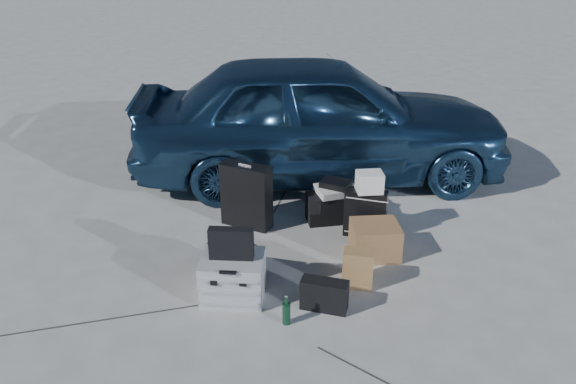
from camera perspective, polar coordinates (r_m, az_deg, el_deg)
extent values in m
plane|color=#B1B2AD|center=(5.07, 0.31, -9.93)|extent=(60.00, 60.00, 0.00)
imported|color=#295076|center=(7.05, 3.29, 7.63)|extent=(4.79, 2.42, 1.57)
cube|color=#9FA2A4|center=(4.91, -5.62, -8.60)|extent=(0.53, 0.44, 0.39)
cube|color=black|center=(4.73, -5.79, -5.23)|extent=(0.38, 0.10, 0.28)
cube|color=black|center=(5.17, -5.68, -6.95)|extent=(0.45, 0.17, 0.35)
cube|color=black|center=(5.95, -4.25, -0.39)|extent=(0.57, 0.38, 0.70)
cube|color=black|center=(5.83, 7.86, -2.17)|extent=(0.45, 0.25, 0.51)
cube|color=white|center=(5.67, 8.28, 1.01)|extent=(0.28, 0.24, 0.20)
cube|color=black|center=(6.14, 4.92, -1.52)|extent=(0.68, 0.41, 0.32)
cube|color=white|center=(6.07, 4.94, 0.21)|extent=(0.50, 0.44, 0.07)
cube|color=black|center=(6.05, 4.88, 0.84)|extent=(0.37, 0.33, 0.07)
cube|color=olive|center=(5.06, 7.12, -7.74)|extent=(0.28, 0.19, 0.36)
cube|color=#90613E|center=(5.54, 8.82, -4.83)|extent=(0.50, 0.45, 0.34)
cube|color=black|center=(4.78, 3.71, -10.39)|extent=(0.42, 0.23, 0.28)
cylinder|color=black|center=(4.62, -0.16, -11.90)|extent=(0.08, 0.08, 0.26)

